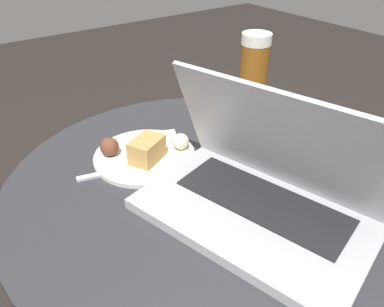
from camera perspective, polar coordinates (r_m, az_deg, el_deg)
table at (r=0.78m, az=1.07°, el=-10.68°), size 0.72×0.72×0.51m
napkin at (r=0.78m, az=-5.65°, el=0.40°), size 0.19×0.17×0.00m
laptop at (r=0.61m, az=10.51°, el=-5.64°), size 0.41×0.31×0.22m
beer_glass at (r=0.83m, az=9.21°, el=10.51°), size 0.06×0.06×0.22m
snack_plate at (r=0.76m, az=-7.29°, el=0.15°), size 0.20×0.20×0.05m
fork at (r=0.74m, az=-9.27°, el=-2.19°), size 0.06×0.18×0.00m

